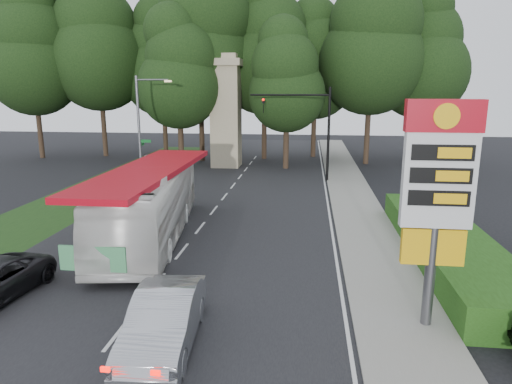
# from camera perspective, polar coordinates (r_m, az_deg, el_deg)

# --- Properties ---
(ground) EXTENTS (120.00, 120.00, 0.00)m
(ground) POSITION_cam_1_polar(r_m,az_deg,el_deg) (14.40, -17.69, -17.55)
(ground) COLOR black
(ground) RESTS_ON ground
(road_surface) EXTENTS (14.00, 80.00, 0.02)m
(road_surface) POSITION_cam_1_polar(r_m,az_deg,el_deg) (24.91, -6.46, -3.82)
(road_surface) COLOR black
(road_surface) RESTS_ON ground
(sidewalk_right) EXTENTS (3.00, 80.00, 0.12)m
(sidewalk_right) POSITION_cam_1_polar(r_m,az_deg,el_deg) (24.46, 13.39, -4.28)
(sidewalk_right) COLOR gray
(sidewalk_right) RESTS_ON ground
(grass_verge_left) EXTENTS (5.00, 50.00, 0.02)m
(grass_verge_left) POSITION_cam_1_polar(r_m,az_deg,el_deg) (33.61, -20.09, -0.13)
(grass_verge_left) COLOR #193814
(grass_verge_left) RESTS_ON ground
(hedge) EXTENTS (3.00, 14.00, 1.20)m
(hedge) POSITION_cam_1_polar(r_m,az_deg,el_deg) (21.18, 22.83, -6.15)
(hedge) COLOR #214813
(hedge) RESTS_ON ground
(gas_station_pylon) EXTENTS (2.10, 0.45, 6.85)m
(gas_station_pylon) POSITION_cam_1_polar(r_m,az_deg,el_deg) (13.99, 21.81, 0.83)
(gas_station_pylon) COLOR #59595E
(gas_station_pylon) RESTS_ON ground
(traffic_signal_mast) EXTENTS (6.10, 0.35, 7.20)m
(traffic_signal_mast) POSITION_cam_1_polar(r_m,az_deg,el_deg) (35.30, 6.95, 8.82)
(traffic_signal_mast) COLOR black
(traffic_signal_mast) RESTS_ON ground
(streetlight_signs) EXTENTS (2.75, 0.98, 8.00)m
(streetlight_signs) POSITION_cam_1_polar(r_m,az_deg,el_deg) (35.60, -14.11, 8.18)
(streetlight_signs) COLOR #59595E
(streetlight_signs) RESTS_ON ground
(monument) EXTENTS (3.00, 3.00, 10.05)m
(monument) POSITION_cam_1_polar(r_m,az_deg,el_deg) (41.94, -3.78, 10.12)
(monument) COLOR tan
(monument) RESTS_ON ground
(tree_far_west) EXTENTS (8.96, 8.96, 17.60)m
(tree_far_west) POSITION_cam_1_polar(r_m,az_deg,el_deg) (52.19, -26.26, 15.55)
(tree_far_west) COLOR #2D2116
(tree_far_west) RESTS_ON ground
(tree_west_mid) EXTENTS (9.80, 9.80, 19.25)m
(tree_west_mid) POSITION_cam_1_polar(r_m,az_deg,el_deg) (51.17, -19.19, 17.35)
(tree_west_mid) COLOR #2D2116
(tree_west_mid) RESTS_ON ground
(tree_west_near) EXTENTS (8.40, 8.40, 16.50)m
(tree_west_near) POSITION_cam_1_polar(r_m,az_deg,el_deg) (50.72, -11.67, 15.93)
(tree_west_near) COLOR #2D2116
(tree_west_near) RESTS_ON ground
(tree_center_left) EXTENTS (10.08, 10.08, 19.80)m
(tree_center_left) POSITION_cam_1_polar(r_m,az_deg,el_deg) (45.70, -7.12, 18.97)
(tree_center_left) COLOR #2D2116
(tree_center_left) RESTS_ON ground
(tree_center_right) EXTENTS (9.24, 9.24, 18.15)m
(tree_center_right) POSITION_cam_1_polar(r_m,az_deg,el_deg) (46.59, 1.07, 17.70)
(tree_center_right) COLOR #2D2116
(tree_center_right) RESTS_ON ground
(tree_east_near) EXTENTS (8.12, 8.12, 15.95)m
(tree_east_near) POSITION_cam_1_polar(r_m,az_deg,el_deg) (48.28, 7.46, 15.84)
(tree_east_near) COLOR #2D2116
(tree_east_near) RESTS_ON ground
(tree_east_mid) EXTENTS (9.52, 9.52, 18.70)m
(tree_east_mid) POSITION_cam_1_polar(r_m,az_deg,el_deg) (44.75, 14.33, 17.95)
(tree_east_mid) COLOR #2D2116
(tree_east_mid) RESTS_ON ground
(tree_far_east) EXTENTS (8.68, 8.68, 17.05)m
(tree_far_east) POSITION_cam_1_polar(r_m,az_deg,el_deg) (47.50, 20.16, 16.05)
(tree_far_east) COLOR #2D2116
(tree_far_east) RESTS_ON ground
(tree_monument_left) EXTENTS (7.28, 7.28, 14.30)m
(tree_monument_left) POSITION_cam_1_polar(r_m,az_deg,el_deg) (41.85, -9.69, 14.86)
(tree_monument_left) COLOR #2D2116
(tree_monument_left) RESTS_ON ground
(tree_monument_right) EXTENTS (6.72, 6.72, 13.20)m
(tree_monument_right) POSITION_cam_1_polar(r_m,az_deg,el_deg) (40.77, 3.89, 14.12)
(tree_monument_right) COLOR #2D2116
(tree_monument_right) RESTS_ON ground
(transit_bus) EXTENTS (4.59, 12.67, 3.45)m
(transit_bus) POSITION_cam_1_polar(r_m,az_deg,el_deg) (22.48, -13.10, -1.38)
(transit_bus) COLOR white
(transit_bus) RESTS_ON ground
(sedan_silver) EXTENTS (2.09, 4.98, 1.60)m
(sedan_silver) POSITION_cam_1_polar(r_m,az_deg,el_deg) (13.50, -11.42, -15.45)
(sedan_silver) COLOR #ABADB3
(sedan_silver) RESTS_ON ground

